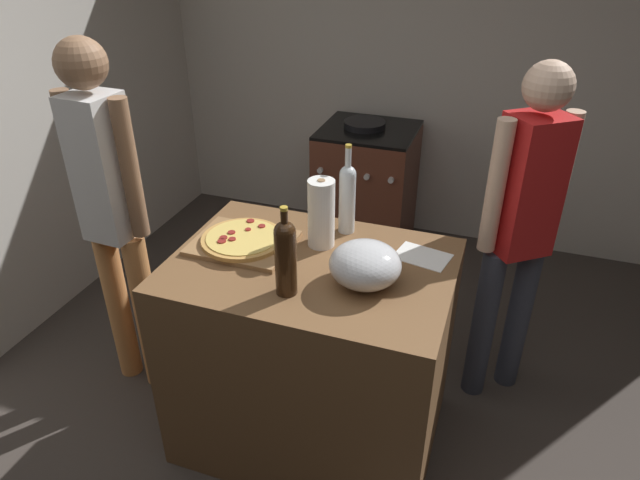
% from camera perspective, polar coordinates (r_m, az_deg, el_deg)
% --- Properties ---
extents(ground_plane, '(4.45, 3.29, 0.02)m').
position_cam_1_polar(ground_plane, '(3.33, 6.02, -9.77)').
color(ground_plane, '#3F3833').
extents(kitchen_wall_rear, '(4.45, 0.10, 2.60)m').
position_cam_1_polar(kitchen_wall_rear, '(4.02, 12.15, 17.79)').
color(kitchen_wall_rear, beige).
rests_on(kitchen_wall_rear, ground_plane).
extents(kitchen_wall_left, '(0.10, 3.29, 2.60)m').
position_cam_1_polar(kitchen_wall_left, '(3.63, -25.58, 14.28)').
color(kitchen_wall_left, beige).
rests_on(kitchen_wall_left, ground_plane).
extents(counter, '(1.10, 0.78, 0.93)m').
position_cam_1_polar(counter, '(2.50, -0.77, -11.34)').
color(counter, brown).
rests_on(counter, ground_plane).
extents(cutting_board, '(0.40, 0.32, 0.02)m').
position_cam_1_polar(cutting_board, '(2.35, -7.72, -0.31)').
color(cutting_board, '#9E7247').
rests_on(cutting_board, counter).
extents(pizza, '(0.34, 0.34, 0.03)m').
position_cam_1_polar(pizza, '(2.34, -7.77, 0.13)').
color(pizza, tan).
rests_on(pizza, cutting_board).
extents(mixing_bowl, '(0.27, 0.27, 0.16)m').
position_cam_1_polar(mixing_bowl, '(2.07, 4.55, -2.49)').
color(mixing_bowl, '#B2B2B7').
rests_on(mixing_bowl, counter).
extents(paper_towel_roll, '(0.11, 0.11, 0.29)m').
position_cam_1_polar(paper_towel_roll, '(2.27, 0.13, 2.68)').
color(paper_towel_roll, white).
rests_on(paper_towel_roll, counter).
extents(wine_bottle_green, '(0.07, 0.07, 0.39)m').
position_cam_1_polar(wine_bottle_green, '(2.37, 2.75, 4.46)').
color(wine_bottle_green, silver).
rests_on(wine_bottle_green, counter).
extents(wine_bottle_dark, '(0.08, 0.08, 0.34)m').
position_cam_1_polar(wine_bottle_dark, '(1.98, -3.48, -1.51)').
color(wine_bottle_dark, '#331E0F').
rests_on(wine_bottle_dark, counter).
extents(recipe_sheet, '(0.24, 0.19, 0.00)m').
position_cam_1_polar(recipe_sheet, '(2.30, 10.23, -1.63)').
color(recipe_sheet, white).
rests_on(recipe_sheet, counter).
extents(stove, '(0.62, 0.61, 0.92)m').
position_cam_1_polar(stove, '(3.99, 4.65, 5.19)').
color(stove, brown).
rests_on(stove, ground_plane).
extents(person_in_stripes, '(0.37, 0.21, 1.71)m').
position_cam_1_polar(person_in_stripes, '(2.67, -20.25, 3.13)').
color(person_in_stripes, '#D88C4C').
rests_on(person_in_stripes, ground_plane).
extents(person_in_red, '(0.33, 0.30, 1.64)m').
position_cam_1_polar(person_in_red, '(2.62, 19.50, 1.68)').
color(person_in_red, '#383D4C').
rests_on(person_in_red, ground_plane).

